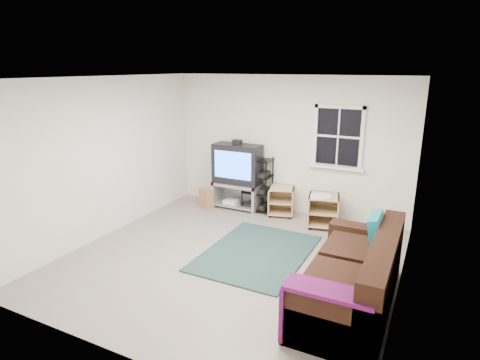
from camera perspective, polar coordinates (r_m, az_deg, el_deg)
The scene contains 8 objects.
room at distance 7.31m, azimuth 13.75°, elevation 5.44°, with size 4.60×4.62×4.60m.
tv_unit at distance 7.88m, azimuth -0.36°, elevation 1.30°, with size 0.94×0.47×1.39m.
av_rack at distance 7.83m, azimuth 2.49°, elevation -1.07°, with size 0.54×0.39×1.07m.
side_table_left at distance 7.70m, azimuth 5.92°, elevation -2.79°, with size 0.57×0.57×0.55m.
side_table_right at distance 7.24m, azimuth 11.76°, elevation -3.92°, with size 0.62×0.62×0.60m.
sofa at distance 5.01m, azimuth 15.85°, elevation -13.40°, with size 0.95×2.14×0.98m.
shag_rug at distance 6.20m, azimuth 2.40°, elevation -10.29°, with size 1.46×2.00×0.02m, color black.
paper_bag at distance 8.08m, azimuth -4.81°, elevation -2.60°, with size 0.27×0.17×0.38m, color #A37B49.
Camera 1 is at (2.52, -4.76, 2.75)m, focal length 30.00 mm.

